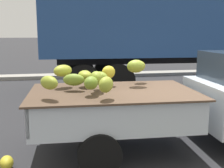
% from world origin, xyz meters
% --- Properties ---
extents(ground, '(220.00, 220.00, 0.00)m').
position_xyz_m(ground, '(0.00, 0.00, 0.00)').
color(ground, '#28282B').
extents(curb_strip, '(80.00, 0.80, 0.16)m').
position_xyz_m(curb_strip, '(0.00, 8.43, 0.08)').
color(curb_strip, gray).
rests_on(curb_strip, ground).
extents(pickup_truck, '(4.90, 1.90, 1.70)m').
position_xyz_m(pickup_truck, '(0.61, -0.04, 0.88)').
color(pickup_truck, silver).
rests_on(pickup_truck, ground).
extents(semi_trailer, '(12.07, 2.94, 3.95)m').
position_xyz_m(semi_trailer, '(3.19, 5.16, 2.54)').
color(semi_trailer, navy).
rests_on(semi_trailer, ground).
extents(fallen_banana_bunch_near_tailgate, '(0.24, 0.33, 0.20)m').
position_xyz_m(fallen_banana_bunch_near_tailgate, '(-2.99, -0.31, 0.10)').
color(fallen_banana_bunch_near_tailgate, gold).
rests_on(fallen_banana_bunch_near_tailgate, ground).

